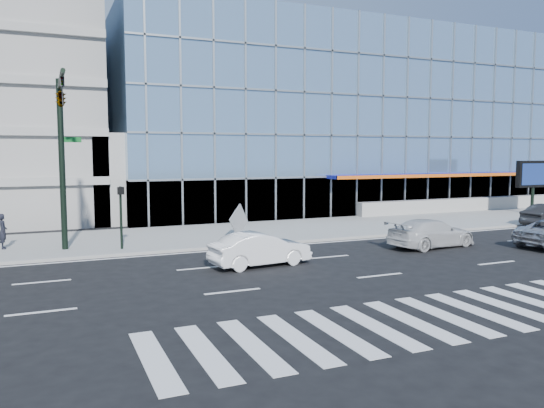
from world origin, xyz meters
The scene contains 12 objects.
ground centered at (0.00, 0.00, 0.00)m, with size 160.00×160.00×0.00m, color black.
sidewalk centered at (0.00, 8.00, 0.07)m, with size 120.00×8.00×0.15m, color gray.
theatre_building centered at (14.00, 26.00, 7.50)m, with size 42.00×26.00×15.00m, color #7BA5CE.
ramp_block centered at (-6.00, 18.00, 3.00)m, with size 6.00×8.00×6.00m, color gray.
retaining_wall centered at (24.00, 11.60, 0.65)m, with size 30.00×0.80×1.00m, color gray.
traffic_signal centered at (-11.00, 4.57, 6.16)m, with size 1.14×5.74×8.00m.
ped_signal_post centered at (-8.50, 4.94, 2.14)m, with size 0.30×0.33×3.00m.
marquee_sign centered at (22.00, 7.99, 3.07)m, with size 3.20×0.43×4.00m.
white_suv centered at (6.00, 0.23, 0.71)m, with size 1.98×4.87×1.41m, color silver.
white_sedan centered at (-3.57, -0.50, 0.71)m, with size 1.49×4.28×1.41m, color white.
pedestrian centered at (-13.71, 7.26, 1.00)m, with size 0.62×0.40×1.69m, color black.
tilted_panel centered at (-2.14, 6.18, 1.06)m, with size 1.30×0.06×1.30m, color #9C9C9C.
Camera 1 is at (-11.74, -20.84, 4.72)m, focal length 35.00 mm.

